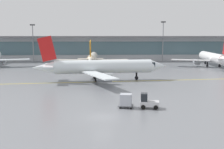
{
  "coord_description": "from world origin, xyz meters",
  "views": [
    {
      "loc": [
        -0.46,
        -35.09,
        10.15
      ],
      "look_at": [
        1.98,
        16.93,
        3.0
      ],
      "focal_mm": 46.75,
      "sensor_mm": 36.0,
      "label": 1
    }
  ],
  "objects_px": {
    "taxiing_regional_jet": "(102,67)",
    "apron_light_mast_1": "(33,41)",
    "apron_light_mast_2": "(163,40)",
    "gate_airplane_3": "(212,58)",
    "gate_airplane_2": "(92,58)",
    "baggage_tug": "(148,102)",
    "cargo_dolly_lead": "(126,100)"
  },
  "relations": [
    {
      "from": "taxiing_regional_jet",
      "to": "apron_light_mast_1",
      "type": "xyz_separation_m",
      "value": [
        -25.02,
        45.9,
        4.68
      ]
    },
    {
      "from": "taxiing_regional_jet",
      "to": "apron_light_mast_2",
      "type": "relative_size",
      "value": 1.99
    },
    {
      "from": "gate_airplane_3",
      "to": "apron_light_mast_1",
      "type": "xyz_separation_m",
      "value": [
        -60.79,
        18.78,
        4.82
      ]
    },
    {
      "from": "gate_airplane_3",
      "to": "gate_airplane_2",
      "type": "bearing_deg",
      "value": 87.31
    },
    {
      "from": "baggage_tug",
      "to": "apron_light_mast_2",
      "type": "relative_size",
      "value": 0.18
    },
    {
      "from": "baggage_tug",
      "to": "apron_light_mast_1",
      "type": "height_order",
      "value": "apron_light_mast_1"
    },
    {
      "from": "baggage_tug",
      "to": "apron_light_mast_1",
      "type": "relative_size",
      "value": 0.2
    },
    {
      "from": "taxiing_regional_jet",
      "to": "gate_airplane_3",
      "type": "bearing_deg",
      "value": 31.55
    },
    {
      "from": "gate_airplane_2",
      "to": "baggage_tug",
      "type": "distance_m",
      "value": 57.67
    },
    {
      "from": "taxiing_regional_jet",
      "to": "apron_light_mast_1",
      "type": "height_order",
      "value": "apron_light_mast_1"
    },
    {
      "from": "gate_airplane_3",
      "to": "baggage_tug",
      "type": "bearing_deg",
      "value": 154.7
    },
    {
      "from": "gate_airplane_3",
      "to": "taxiing_regional_jet",
      "type": "height_order",
      "value": "taxiing_regional_jet"
    },
    {
      "from": "gate_airplane_2",
      "to": "apron_light_mast_2",
      "type": "xyz_separation_m",
      "value": [
        26.55,
        14.21,
        5.68
      ]
    },
    {
      "from": "gate_airplane_2",
      "to": "apron_light_mast_1",
      "type": "relative_size",
      "value": 1.86
    },
    {
      "from": "apron_light_mast_2",
      "to": "baggage_tug",
      "type": "bearing_deg",
      "value": -104.0
    },
    {
      "from": "baggage_tug",
      "to": "taxiing_regional_jet",
      "type": "bearing_deg",
      "value": 113.19
    },
    {
      "from": "baggage_tug",
      "to": "apron_light_mast_2",
      "type": "bearing_deg",
      "value": 85.58
    },
    {
      "from": "apron_light_mast_1",
      "to": "gate_airplane_2",
      "type": "bearing_deg",
      "value": -32.23
    },
    {
      "from": "gate_airplane_3",
      "to": "taxiing_regional_jet",
      "type": "relative_size",
      "value": 0.96
    },
    {
      "from": "baggage_tug",
      "to": "apron_light_mast_2",
      "type": "distance_m",
      "value": 73.73
    },
    {
      "from": "cargo_dolly_lead",
      "to": "apron_light_mast_1",
      "type": "height_order",
      "value": "apron_light_mast_1"
    },
    {
      "from": "gate_airplane_3",
      "to": "cargo_dolly_lead",
      "type": "xyz_separation_m",
      "value": [
        -32.7,
        -51.75,
        -1.8
      ]
    },
    {
      "from": "gate_airplane_2",
      "to": "baggage_tug",
      "type": "bearing_deg",
      "value": -169.1
    },
    {
      "from": "baggage_tug",
      "to": "gate_airplane_2",
      "type": "bearing_deg",
      "value": 108.36
    },
    {
      "from": "gate_airplane_3",
      "to": "apron_light_mast_2",
      "type": "bearing_deg",
      "value": 36.51
    },
    {
      "from": "gate_airplane_3",
      "to": "taxiing_regional_jet",
      "type": "distance_m",
      "value": 44.88
    },
    {
      "from": "baggage_tug",
      "to": "cargo_dolly_lead",
      "type": "relative_size",
      "value": 1.2
    },
    {
      "from": "gate_airplane_2",
      "to": "gate_airplane_3",
      "type": "height_order",
      "value": "gate_airplane_3"
    },
    {
      "from": "gate_airplane_2",
      "to": "apron_light_mast_1",
      "type": "bearing_deg",
      "value": 59.89
    },
    {
      "from": "gate_airplane_3",
      "to": "apron_light_mast_1",
      "type": "relative_size",
      "value": 2.06
    },
    {
      "from": "gate_airplane_2",
      "to": "taxiing_regional_jet",
      "type": "bearing_deg",
      "value": -173.01
    },
    {
      "from": "cargo_dolly_lead",
      "to": "apron_light_mast_1",
      "type": "relative_size",
      "value": 0.17
    }
  ]
}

